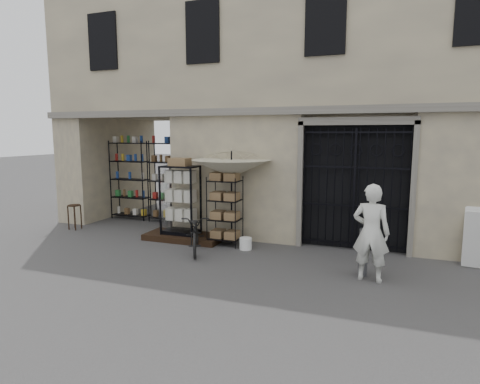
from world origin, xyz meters
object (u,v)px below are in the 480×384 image
at_px(steel_bollard, 363,252).
at_px(market_umbrella, 231,164).
at_px(display_cabinet, 180,204).
at_px(shopkeeper, 369,280).
at_px(white_bucket, 246,244).
at_px(wooden_stool, 75,216).
at_px(bicycle, 196,251).
at_px(wire_rack, 225,212).
at_px(easel_sign, 479,239).

bearing_deg(steel_bollard, market_umbrella, 158.37).
bearing_deg(market_umbrella, steel_bollard, -21.63).
height_order(display_cabinet, steel_bollard, display_cabinet).
distance_m(steel_bollard, shopkeeper, 0.53).
relative_size(white_bucket, steel_bollard, 0.31).
relative_size(market_umbrella, steel_bollard, 2.99).
bearing_deg(wooden_stool, market_umbrella, 2.35).
height_order(white_bucket, steel_bollard, steel_bollard).
bearing_deg(white_bucket, bicycle, -151.87).
distance_m(display_cabinet, shopkeeper, 5.00).
distance_m(display_cabinet, market_umbrella, 1.72).
distance_m(white_bucket, shopkeeper, 3.05).
bearing_deg(display_cabinet, wooden_stool, -175.94).
relative_size(wire_rack, white_bucket, 5.82).
xyz_separation_m(display_cabinet, wire_rack, (1.26, -0.05, -0.11)).
distance_m(wire_rack, white_bucket, 0.95).
height_order(wire_rack, bicycle, wire_rack).
bearing_deg(bicycle, easel_sign, -16.38).
height_order(shopkeeper, easel_sign, easel_sign).
xyz_separation_m(wire_rack, steel_bollard, (3.32, -1.09, -0.36)).
bearing_deg(bicycle, white_bucket, 2.76).
relative_size(display_cabinet, steel_bollard, 2.06).
distance_m(market_umbrella, white_bucket, 1.96).
relative_size(market_umbrella, white_bucket, 9.53).
bearing_deg(white_bucket, shopkeeper, -21.18).
bearing_deg(display_cabinet, market_umbrella, 8.58).
height_order(display_cabinet, white_bucket, display_cabinet).
bearing_deg(shopkeeper, white_bucket, -14.74).
xyz_separation_m(market_umbrella, white_bucket, (0.52, -0.41, -1.85)).
distance_m(bicycle, shopkeeper, 3.91).
height_order(wire_rack, easel_sign, wire_rack).
height_order(market_umbrella, white_bucket, market_umbrella).
bearing_deg(easel_sign, bicycle, -162.69).
bearing_deg(market_umbrella, wooden_stool, -177.65).
height_order(wire_rack, shopkeeper, wire_rack).
xyz_separation_m(bicycle, wooden_stool, (-4.24, 0.76, 0.37)).
distance_m(wire_rack, market_umbrella, 1.18).
bearing_deg(wooden_stool, easel_sign, 0.97).
distance_m(display_cabinet, easel_sign, 6.76).
height_order(wire_rack, market_umbrella, market_umbrella).
bearing_deg(steel_bollard, shopkeeper, -60.03).
distance_m(bicycle, steel_bollard, 3.78).
xyz_separation_m(wire_rack, white_bucket, (0.62, -0.22, -0.69)).
xyz_separation_m(white_bucket, shopkeeper, (2.84, -1.10, -0.14)).
bearing_deg(easel_sign, white_bucket, -167.19).
distance_m(display_cabinet, bicycle, 1.51).
relative_size(wire_rack, easel_sign, 1.41).
relative_size(white_bucket, wooden_stool, 0.41).
distance_m(wire_rack, wooden_stool, 4.68).
bearing_deg(steel_bollard, bicycle, 175.12).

